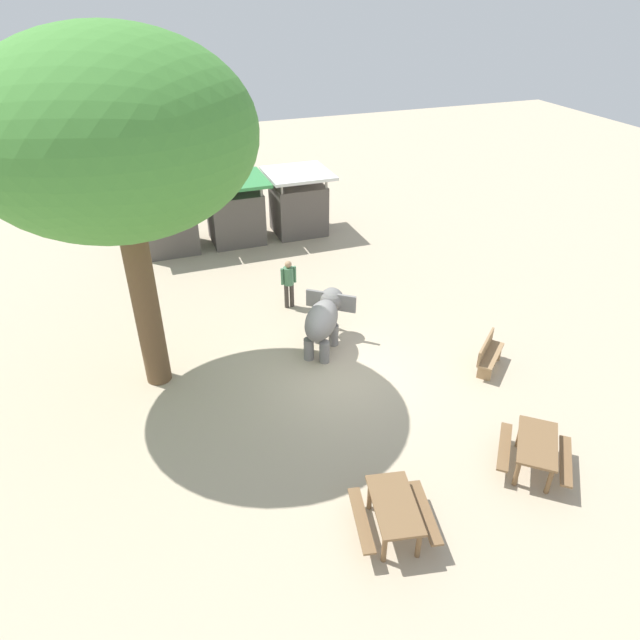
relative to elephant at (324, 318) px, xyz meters
name	(u,v)px	position (x,y,z in m)	size (l,w,h in m)	color
ground_plane	(344,375)	(0.05, -1.41, -0.97)	(60.00, 60.00, 0.00)	#BAA88C
elephant	(324,318)	(0.00, 0.00, 0.00)	(1.98, 2.09, 1.52)	slate
person_handler	(289,281)	(-0.25, 2.53, -0.02)	(0.51, 0.32, 1.62)	#3F3833
shade_tree_main	(114,138)	(-4.61, 0.11, 5.28)	(6.05, 5.54, 8.45)	brown
wooden_bench	(489,354)	(3.81, -2.45, -0.50)	(1.32, 1.23, 0.88)	#9E7A51
picnic_table_near	(394,510)	(-0.93, -6.31, -0.39)	(1.75, 1.77, 0.78)	brown
picnic_table_far	(536,448)	(2.62, -5.89, -0.39)	(2.10, 2.10, 0.78)	brown
market_stall_teal	(168,222)	(-3.24, 8.29, 0.17)	(2.50, 2.50, 2.52)	#59514C
market_stall_green	(235,213)	(-0.64, 8.29, 0.17)	(2.50, 2.50, 2.52)	#59514C
market_stall_white	(298,205)	(1.96, 8.29, 0.17)	(2.50, 2.50, 2.52)	#59514C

